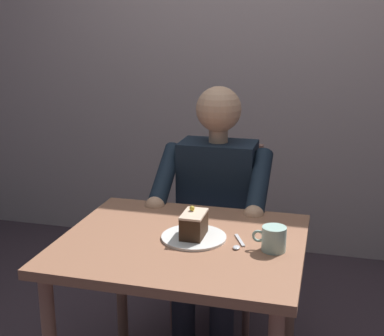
{
  "coord_description": "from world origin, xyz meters",
  "views": [
    {
      "loc": [
        -0.5,
        1.75,
        1.48
      ],
      "look_at": [
        -0.01,
        -0.1,
        0.95
      ],
      "focal_mm": 49.21,
      "sensor_mm": 36.0,
      "label": 1
    }
  ],
  "objects_px": {
    "cake_slice": "(194,224)",
    "seated_person": "(214,209)",
    "dessert_spoon": "(238,244)",
    "coffee_cup": "(273,238)",
    "dining_table": "(182,262)",
    "chair": "(221,224)"
  },
  "relations": [
    {
      "from": "chair",
      "to": "coffee_cup",
      "type": "xyz_separation_m",
      "value": [
        -0.34,
        0.74,
        0.26
      ]
    },
    {
      "from": "cake_slice",
      "to": "dessert_spoon",
      "type": "relative_size",
      "value": 0.94
    },
    {
      "from": "dining_table",
      "to": "cake_slice",
      "type": "distance_m",
      "value": 0.15
    },
    {
      "from": "chair",
      "to": "seated_person",
      "type": "distance_m",
      "value": 0.22
    },
    {
      "from": "seated_person",
      "to": "dessert_spoon",
      "type": "height_order",
      "value": "seated_person"
    },
    {
      "from": "dining_table",
      "to": "seated_person",
      "type": "bearing_deg",
      "value": -90.0
    },
    {
      "from": "dining_table",
      "to": "chair",
      "type": "distance_m",
      "value": 0.74
    },
    {
      "from": "chair",
      "to": "cake_slice",
      "type": "bearing_deg",
      "value": 93.32
    },
    {
      "from": "coffee_cup",
      "to": "cake_slice",
      "type": "bearing_deg",
      "value": -5.98
    },
    {
      "from": "seated_person",
      "to": "cake_slice",
      "type": "xyz_separation_m",
      "value": [
        -0.04,
        0.54,
        0.13
      ]
    },
    {
      "from": "coffee_cup",
      "to": "dining_table",
      "type": "bearing_deg",
      "value": -2.18
    },
    {
      "from": "dining_table",
      "to": "chair",
      "type": "height_order",
      "value": "chair"
    },
    {
      "from": "dining_table",
      "to": "chair",
      "type": "bearing_deg",
      "value": -90.0
    },
    {
      "from": "dining_table",
      "to": "seated_person",
      "type": "xyz_separation_m",
      "value": [
        0.0,
        -0.55,
        0.02
      ]
    },
    {
      "from": "seated_person",
      "to": "coffee_cup",
      "type": "relative_size",
      "value": 9.85
    },
    {
      "from": "chair",
      "to": "coffee_cup",
      "type": "height_order",
      "value": "chair"
    },
    {
      "from": "dining_table",
      "to": "coffee_cup",
      "type": "distance_m",
      "value": 0.37
    },
    {
      "from": "chair",
      "to": "dessert_spoon",
      "type": "relative_size",
      "value": 6.3
    },
    {
      "from": "dessert_spoon",
      "to": "dining_table",
      "type": "bearing_deg",
      "value": -0.02
    },
    {
      "from": "chair",
      "to": "coffee_cup",
      "type": "distance_m",
      "value": 0.86
    },
    {
      "from": "cake_slice",
      "to": "dessert_spoon",
      "type": "height_order",
      "value": "cake_slice"
    },
    {
      "from": "cake_slice",
      "to": "seated_person",
      "type": "bearing_deg",
      "value": -85.62
    }
  ]
}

